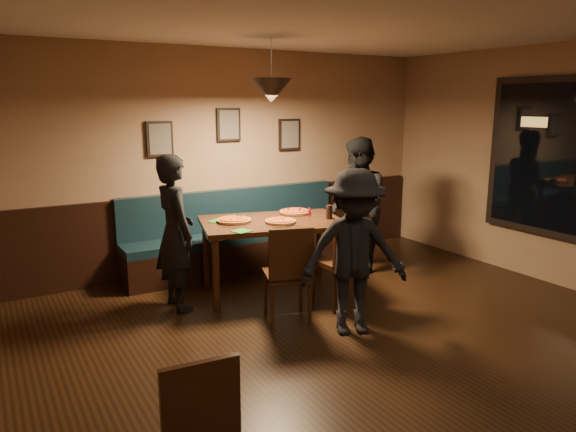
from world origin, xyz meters
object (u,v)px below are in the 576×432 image
at_px(diner_front, 354,253).
at_px(chair_near_right, 339,259).
at_px(tabasco_bottle, 309,212).
at_px(diner_left, 175,233).
at_px(dining_table, 272,256).
at_px(diner_right, 358,206).
at_px(soda_glass, 329,212).
at_px(booth_bench, 240,232).
at_px(chair_near_left, 287,273).

bearing_deg(diner_front, chair_near_right, 86.28).
bearing_deg(tabasco_bottle, diner_left, 176.02).
relative_size(dining_table, diner_left, 0.96).
relative_size(diner_right, soda_glass, 10.98).
xyz_separation_m(chair_near_right, diner_left, (-1.51, 0.79, 0.31)).
relative_size(dining_table, soda_glass, 9.98).
bearing_deg(soda_glass, tabasco_bottle, 117.90).
relative_size(booth_bench, soda_glass, 19.21).
height_order(dining_table, tabasco_bottle, tabasco_bottle).
height_order(diner_front, tabasco_bottle, diner_front).
xyz_separation_m(chair_near_left, diner_right, (1.55, 0.89, 0.37)).
bearing_deg(booth_bench, diner_front, -87.77).
xyz_separation_m(booth_bench, diner_left, (-1.13, -0.85, 0.31)).
distance_m(booth_bench, diner_front, 2.29).
relative_size(booth_bench, diner_left, 1.85).
height_order(booth_bench, tabasco_bottle, booth_bench).
xyz_separation_m(chair_near_left, soda_glass, (0.86, 0.53, 0.42)).
distance_m(chair_near_right, diner_right, 1.24).
relative_size(booth_bench, diner_front, 1.94).
relative_size(dining_table, chair_near_left, 1.59).
distance_m(diner_right, tabasco_bottle, 0.82).
xyz_separation_m(dining_table, diner_left, (-1.09, 0.09, 0.39)).
bearing_deg(diner_right, diner_left, -69.57).
bearing_deg(diner_left, diner_right, -92.28).
bearing_deg(diner_right, dining_table, -65.30).
bearing_deg(diner_front, soda_glass, 87.22).
xyz_separation_m(diner_front, tabasco_bottle, (0.36, 1.32, 0.12)).
bearing_deg(booth_bench, chair_near_right, -77.00).
distance_m(booth_bench, diner_left, 1.45).
xyz_separation_m(booth_bench, diner_right, (1.25, -0.83, 0.36)).
relative_size(chair_near_right, diner_left, 0.62).
relative_size(chair_near_left, diner_right, 0.57).
relative_size(diner_front, soda_glass, 9.91).
bearing_deg(diner_front, chair_near_left, 145.62).
xyz_separation_m(diner_right, diner_front, (-1.16, -1.45, -0.08)).
relative_size(booth_bench, chair_near_right, 2.99).
xyz_separation_m(chair_near_left, tabasco_bottle, (0.74, 0.76, 0.40)).
height_order(booth_bench, chair_near_right, chair_near_right).
bearing_deg(booth_bench, dining_table, -92.06).
distance_m(diner_front, soda_glass, 1.20).
height_order(diner_left, tabasco_bottle, diner_left).
bearing_deg(soda_glass, diner_left, 168.73).
bearing_deg(diner_front, diner_left, 151.26).
distance_m(chair_near_left, chair_near_right, 0.68).
bearing_deg(booth_bench, soda_glass, -64.51).
distance_m(dining_table, diner_right, 1.36).
relative_size(chair_near_left, tabasco_bottle, 9.01).
bearing_deg(chair_near_left, diner_front, -37.10).
xyz_separation_m(chair_near_right, soda_glass, (0.19, 0.46, 0.41)).
relative_size(chair_near_right, tabasco_bottle, 9.21).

